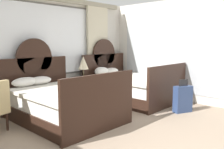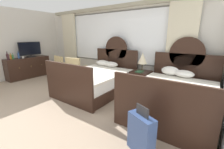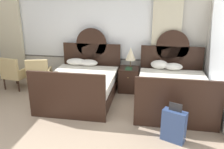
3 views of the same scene
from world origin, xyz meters
TOP-DOWN VIEW (x-y plane):
  - ground_plane at (0.00, 0.00)m, footprint 24.00×24.00m
  - wall_back_window at (0.00, 3.69)m, footprint 6.74×0.22m
  - wall_left at (-3.40, 1.55)m, footprint 0.07×4.29m
  - bed_near_window at (0.23, 2.48)m, footprint 1.66×2.20m
  - bed_near_mirror at (2.48, 2.48)m, footprint 1.66×2.20m
  - nightstand_between_beds at (1.36, 3.18)m, footprint 0.54×0.56m
  - table_lamp_on_nightstand at (1.39, 3.16)m, footprint 0.27×0.27m
  - book_on_nightstand at (1.36, 3.07)m, footprint 0.18×0.26m
  - dresser_minibar at (-3.13, 2.06)m, footprint 0.50×1.63m
  - tv_flatscreen at (-3.11, 2.22)m, footprint 0.20×0.88m
  - bottle_wine_dark at (-3.03, 1.35)m, footprint 0.08×0.08m
  - bottle_liquor_amber at (-3.13, 1.49)m, footprint 0.06×0.06m
  - bottle_soda_green at (-3.12, 1.56)m, footprint 0.06×0.06m
  - bottle_spirit_blue at (-3.14, 1.77)m, footprint 0.08×0.08m
  - cup_on_dresser at (-3.04, 1.88)m, footprint 0.11×0.08m
  - armchair_by_window_left at (-1.07, 2.78)m, footprint 0.69×0.69m
  - armchair_by_window_centre at (-1.82, 2.78)m, footprint 0.66×0.66m
  - suitcase_on_floor at (2.40, 0.92)m, footprint 0.46×0.33m

SIDE VIEW (x-z plane):
  - ground_plane at x=0.00m, z-range 0.00..0.00m
  - suitcase_on_floor at x=2.40m, z-range -0.07..0.68m
  - nightstand_between_beds at x=1.36m, z-range 0.00..0.66m
  - bed_near_window at x=0.23m, z-range -0.46..1.20m
  - bed_near_mirror at x=2.48m, z-range -0.46..1.20m
  - dresser_minibar at x=-3.13m, z-range 0.00..0.82m
  - armchair_by_window_left at x=-1.07m, z-range 0.03..0.94m
  - armchair_by_window_centre at x=-1.82m, z-range 0.03..0.94m
  - book_on_nightstand at x=1.36m, z-range 0.66..0.69m
  - cup_on_dresser at x=-3.04m, z-range 0.82..0.91m
  - bottle_soda_green at x=-3.12m, z-range 0.80..1.03m
  - bottle_liquor_amber at x=-3.13m, z-range 0.80..1.04m
  - bottle_spirit_blue at x=-3.14m, z-range 0.79..1.09m
  - bottle_wine_dark at x=-3.03m, z-range 0.79..1.10m
  - table_lamp_on_nightstand at x=1.39m, z-range 0.76..1.32m
  - tv_flatscreen at x=-3.11m, z-range 0.83..1.44m
  - wall_left at x=-3.40m, z-range 0.00..2.70m
  - wall_back_window at x=0.00m, z-range 0.08..2.78m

